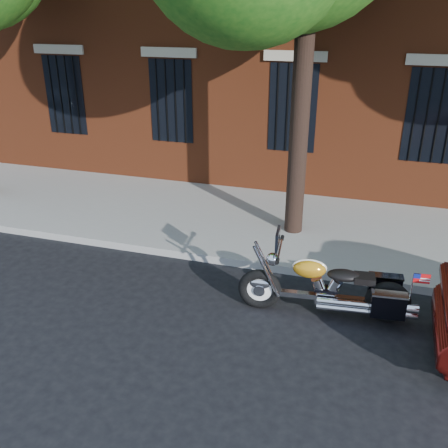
% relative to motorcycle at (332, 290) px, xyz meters
% --- Properties ---
extents(ground, '(120.00, 120.00, 0.00)m').
position_rel_motorcycle_xyz_m(ground, '(-1.54, -0.24, -0.46)').
color(ground, black).
rests_on(ground, ground).
extents(curb, '(40.00, 0.16, 0.15)m').
position_rel_motorcycle_xyz_m(curb, '(-1.54, 1.14, -0.39)').
color(curb, gray).
rests_on(curb, ground).
extents(sidewalk, '(40.00, 3.60, 0.15)m').
position_rel_motorcycle_xyz_m(sidewalk, '(-1.54, 3.02, -0.39)').
color(sidewalk, gray).
rests_on(sidewalk, ground).
extents(motorcycle, '(2.73, 0.92, 1.37)m').
position_rel_motorcycle_xyz_m(motorcycle, '(0.00, 0.00, 0.00)').
color(motorcycle, black).
rests_on(motorcycle, ground).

